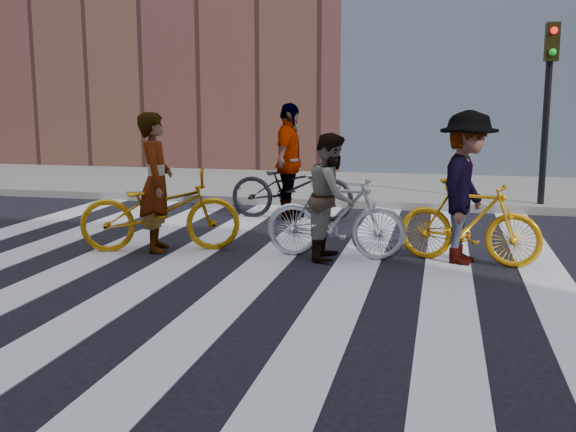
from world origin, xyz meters
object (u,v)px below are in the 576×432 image
(bike_yellow_right, at_px, (469,222))
(rider_mid, at_px, (332,196))
(bike_silver_mid, at_px, (335,217))
(rider_left, at_px, (156,182))
(bike_yellow_left, at_px, (160,210))
(bike_dark_rear, at_px, (292,187))
(rider_right, at_px, (466,188))
(traffic_signal, at_px, (549,85))
(rider_rear, at_px, (289,162))

(bike_yellow_right, xyz_separation_m, rider_mid, (-1.71, -0.10, 0.28))
(bike_silver_mid, xyz_separation_m, bike_yellow_right, (1.66, 0.10, -0.02))
(bike_silver_mid, xyz_separation_m, rider_left, (-2.41, -0.09, 0.39))
(bike_yellow_left, relative_size, bike_dark_rear, 1.00)
(bike_dark_rear, bearing_deg, rider_mid, -156.88)
(bike_silver_mid, height_order, bike_yellow_right, bike_silver_mid)
(bike_silver_mid, xyz_separation_m, rider_right, (1.61, 0.10, 0.40))
(traffic_signal, xyz_separation_m, rider_mid, (-3.12, -4.36, -1.48))
(rider_right, bearing_deg, rider_left, 105.99)
(rider_right, distance_m, rider_rear, 3.85)
(traffic_signal, relative_size, rider_right, 1.75)
(traffic_signal, bearing_deg, bike_dark_rear, -158.59)
(bike_yellow_left, xyz_separation_m, bike_yellow_right, (4.02, 0.19, -0.03))
(rider_mid, bearing_deg, bike_yellow_right, -86.05)
(bike_yellow_right, relative_size, rider_rear, 0.89)
(bike_yellow_left, distance_m, rider_rear, 3.04)
(bike_yellow_left, bearing_deg, bike_silver_mid, -106.41)
(rider_mid, distance_m, rider_right, 1.67)
(bike_dark_rear, distance_m, rider_rear, 0.43)
(rider_mid, bearing_deg, bike_dark_rear, 23.29)
(bike_yellow_left, distance_m, bike_silver_mid, 2.36)
(rider_left, relative_size, rider_right, 0.98)
(bike_silver_mid, relative_size, bike_yellow_right, 1.03)
(rider_left, relative_size, rider_mid, 1.16)
(bike_yellow_right, distance_m, bike_dark_rear, 3.85)
(rider_rear, bearing_deg, rider_left, 157.50)
(bike_silver_mid, relative_size, rider_right, 0.95)
(rider_mid, distance_m, rider_rear, 2.95)
(traffic_signal, distance_m, rider_mid, 5.56)
(traffic_signal, height_order, bike_yellow_left, traffic_signal)
(bike_silver_mid, height_order, bike_dark_rear, bike_dark_rear)
(bike_yellow_left, xyz_separation_m, rider_mid, (2.31, 0.09, 0.25))
(traffic_signal, bearing_deg, bike_yellow_left, -140.62)
(bike_yellow_right, bearing_deg, bike_dark_rear, 60.73)
(bike_dark_rear, bearing_deg, traffic_signal, -68.15)
(bike_dark_rear, xyz_separation_m, rider_mid, (1.13, -2.70, 0.25))
(bike_yellow_left, height_order, bike_yellow_right, bike_yellow_left)
(rider_left, bearing_deg, rider_mid, -106.41)
(rider_left, xyz_separation_m, rider_mid, (2.36, 0.09, -0.12))
(bike_dark_rear, relative_size, rider_mid, 1.32)
(rider_mid, relative_size, rider_right, 0.85)
(traffic_signal, distance_m, rider_rear, 4.79)
(bike_yellow_left, relative_size, bike_silver_mid, 1.17)
(rider_mid, bearing_deg, traffic_signal, -34.95)
(bike_yellow_left, xyz_separation_m, rider_left, (-0.05, 0.00, 0.37))
(bike_yellow_left, bearing_deg, rider_mid, -106.36)
(rider_rear, bearing_deg, rider_right, -132.08)
(bike_yellow_right, distance_m, rider_mid, 1.73)
(bike_silver_mid, distance_m, rider_mid, 0.27)
(bike_silver_mid, bearing_deg, rider_rear, 25.08)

